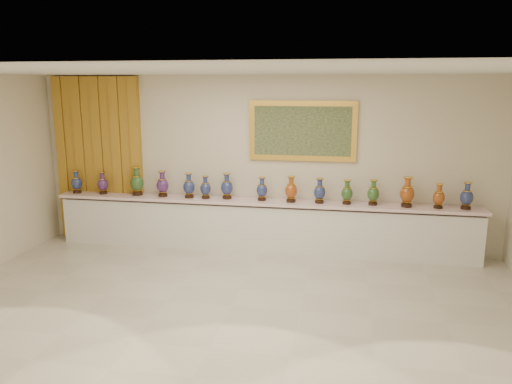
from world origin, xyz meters
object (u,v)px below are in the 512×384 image
at_px(counter, 261,226).
at_px(vase_1, 103,184).
at_px(vase_2, 137,183).
at_px(vase_0, 77,183).

distance_m(counter, vase_1, 2.97).
xyz_separation_m(vase_1, vase_2, (0.65, 0.01, 0.05)).
distance_m(counter, vase_0, 3.47).
bearing_deg(counter, vase_0, -179.48).
bearing_deg(vase_0, vase_2, 1.41).
bearing_deg(vase_2, counter, 0.06).
bearing_deg(vase_1, vase_0, -178.02).
distance_m(vase_0, vase_1, 0.51).
xyz_separation_m(vase_0, vase_1, (0.51, 0.02, -0.01)).
xyz_separation_m(counter, vase_0, (-3.41, -0.03, 0.65)).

